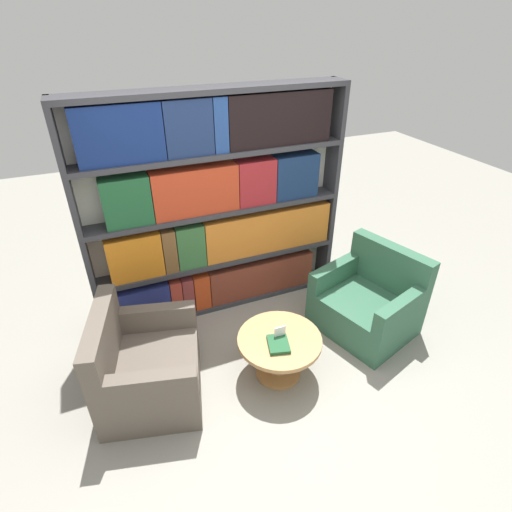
# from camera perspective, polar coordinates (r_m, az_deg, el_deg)

# --- Properties ---
(ground_plane) EXTENTS (14.00, 14.00, 0.00)m
(ground_plane) POSITION_cam_1_polar(r_m,az_deg,el_deg) (3.75, 2.92, -19.54)
(ground_plane) COLOR gray
(bookshelf) EXTENTS (2.69, 0.30, 2.36)m
(bookshelf) POSITION_cam_1_polar(r_m,az_deg,el_deg) (4.14, -5.43, 6.70)
(bookshelf) COLOR silver
(bookshelf) RESTS_ON ground_plane
(armchair_left) EXTENTS (1.01, 1.09, 0.89)m
(armchair_left) POSITION_cam_1_polar(r_m,az_deg,el_deg) (3.69, -15.50, -15.16)
(armchair_left) COLOR brown
(armchair_left) RESTS_ON ground_plane
(armchair_right) EXTENTS (1.05, 1.12, 0.89)m
(armchair_right) POSITION_cam_1_polar(r_m,az_deg,el_deg) (4.37, 15.72, -6.54)
(armchair_right) COLOR #336047
(armchair_right) RESTS_ON ground_plane
(coffee_table) EXTENTS (0.75, 0.75, 0.44)m
(coffee_table) POSITION_cam_1_polar(r_m,az_deg,el_deg) (3.70, 3.34, -13.07)
(coffee_table) COLOR #AD7F4C
(coffee_table) RESTS_ON ground_plane
(table_sign) EXTENTS (0.10, 0.06, 0.13)m
(table_sign) POSITION_cam_1_polar(r_m,az_deg,el_deg) (3.58, 3.43, -11.01)
(table_sign) COLOR black
(table_sign) RESTS_ON coffee_table
(stray_book) EXTENTS (0.23, 0.27, 0.03)m
(stray_book) POSITION_cam_1_polar(r_m,az_deg,el_deg) (3.53, 3.22, -12.46)
(stray_book) COLOR #1E512D
(stray_book) RESTS_ON coffee_table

